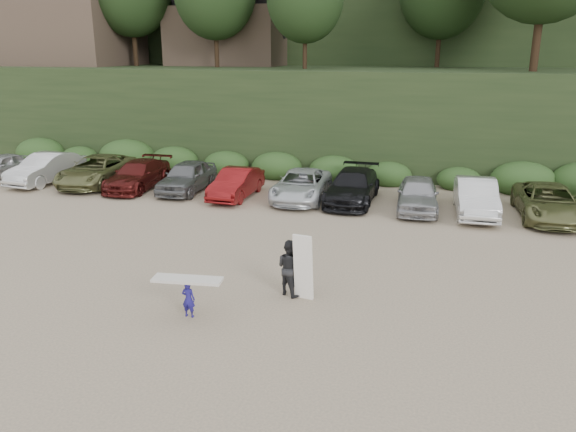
% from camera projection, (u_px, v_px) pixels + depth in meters
% --- Properties ---
extents(ground, '(120.00, 120.00, 0.00)m').
position_uv_depth(ground, '(316.00, 286.00, 17.82)').
color(ground, tan).
rests_on(ground, ground).
extents(parked_cars, '(37.10, 5.94, 1.63)m').
position_uv_depth(parked_cars, '(294.00, 185.00, 27.68)').
color(parked_cars, '#ADADB2').
rests_on(parked_cars, ground).
extents(child_surfer, '(1.99, 0.78, 1.16)m').
position_uv_depth(child_surfer, '(188.00, 291.00, 15.55)').
color(child_surfer, navy).
rests_on(child_surfer, ground).
extents(adult_surfer, '(1.33, 0.98, 2.06)m').
position_uv_depth(adult_surfer, '(291.00, 267.00, 16.92)').
color(adult_surfer, black).
rests_on(adult_surfer, ground).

